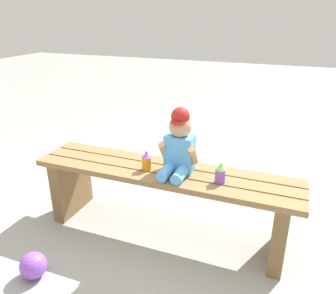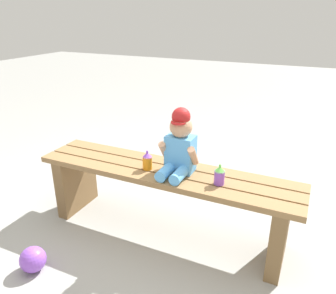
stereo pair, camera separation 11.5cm
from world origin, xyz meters
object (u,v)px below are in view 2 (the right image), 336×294
park_bench (165,190)px  child_figure (179,145)px  sippy_cup_right (219,175)px  toy_ball (33,259)px  sippy_cup_left (147,160)px

park_bench → child_figure: bearing=8.3°
child_figure → sippy_cup_right: bearing=-10.5°
sippy_cup_right → toy_ball: 1.17m
park_bench → sippy_cup_left: bearing=-160.4°
sippy_cup_left → toy_ball: bearing=-124.9°
toy_ball → sippy_cup_left: bearing=55.1°
sippy_cup_left → toy_ball: size_ratio=0.83×
sippy_cup_right → toy_ball: size_ratio=0.83×
park_bench → toy_ball: park_bench is taller
child_figure → sippy_cup_right: (0.27, -0.05, -0.12)m
child_figure → sippy_cup_left: size_ratio=3.26×
child_figure → toy_ball: bearing=-133.2°
toy_ball → child_figure: bearing=46.8°
sippy_cup_left → toy_ball: 0.87m
sippy_cup_right → toy_ball: bearing=-145.6°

